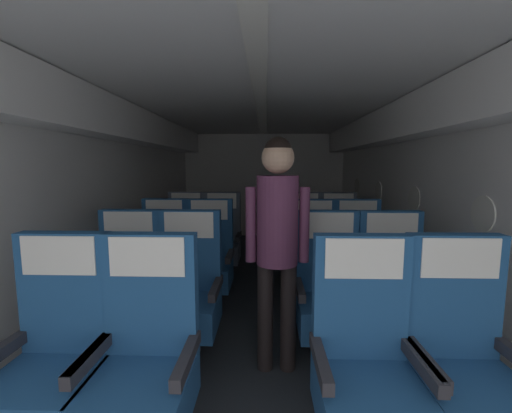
{
  "coord_description": "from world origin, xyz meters",
  "views": [
    {
      "loc": [
        0.06,
        -0.17,
        1.43
      ],
      "look_at": [
        -0.06,
        3.61,
        0.96
      ],
      "focal_mm": 23.11,
      "sensor_mm": 36.0,
      "label": 1
    }
  ],
  "objects_px": {
    "seat_a_left_window": "(54,363)",
    "seat_d_left_window": "(185,241)",
    "seat_c_right_window": "(313,262)",
    "seat_c_left_aisle": "(209,261)",
    "seat_d_right_aisle": "(339,242)",
    "seat_d_left_aisle": "(221,241)",
    "seat_c_right_aisle": "(359,262)",
    "seat_d_right_window": "(303,242)",
    "seat_a_left_aisle": "(144,365)",
    "seat_b_left_window": "(126,293)",
    "seat_b_right_window": "(329,296)",
    "seat_b_left_aisle": "(188,295)",
    "seat_a_right_aisle": "(464,369)",
    "flight_attendant": "(277,230)",
    "seat_c_left_window": "(163,261)",
    "seat_a_right_window": "(365,370)",
    "seat_b_right_aisle": "(393,297)"
  },
  "relations": [
    {
      "from": "seat_c_right_aisle",
      "to": "seat_d_right_window",
      "type": "relative_size",
      "value": 1.0
    },
    {
      "from": "seat_b_left_aisle",
      "to": "seat_b_left_window",
      "type": "bearing_deg",
      "value": 178.84
    },
    {
      "from": "seat_d_left_window",
      "to": "seat_a_left_aisle",
      "type": "bearing_deg",
      "value": -80.25
    },
    {
      "from": "seat_d_left_window",
      "to": "seat_d_left_aisle",
      "type": "relative_size",
      "value": 1.0
    },
    {
      "from": "seat_c_left_window",
      "to": "seat_c_right_aisle",
      "type": "bearing_deg",
      "value": -0.06
    },
    {
      "from": "seat_c_right_window",
      "to": "seat_a_left_window",
      "type": "bearing_deg",
      "value": -130.85
    },
    {
      "from": "seat_b_left_window",
      "to": "seat_d_left_window",
      "type": "relative_size",
      "value": 1.0
    },
    {
      "from": "seat_a_left_window",
      "to": "seat_d_left_aisle",
      "type": "bearing_deg",
      "value": 80.03
    },
    {
      "from": "seat_c_right_aisle",
      "to": "seat_a_right_window",
      "type": "bearing_deg",
      "value": -104.41
    },
    {
      "from": "seat_a_right_window",
      "to": "seat_b_left_aisle",
      "type": "distance_m",
      "value": 1.39
    },
    {
      "from": "seat_a_right_window",
      "to": "seat_d_right_window",
      "type": "relative_size",
      "value": 1.0
    },
    {
      "from": "seat_a_right_aisle",
      "to": "seat_c_right_aisle",
      "type": "bearing_deg",
      "value": 90.54
    },
    {
      "from": "seat_a_left_aisle",
      "to": "seat_d_right_window",
      "type": "relative_size",
      "value": 1.0
    },
    {
      "from": "seat_c_right_aisle",
      "to": "seat_c_right_window",
      "type": "relative_size",
      "value": 1.0
    },
    {
      "from": "seat_b_left_aisle",
      "to": "seat_c_left_aisle",
      "type": "height_order",
      "value": "same"
    },
    {
      "from": "seat_c_left_window",
      "to": "seat_d_left_window",
      "type": "xyz_separation_m",
      "value": [
        0.01,
        0.88,
        0.0
      ]
    },
    {
      "from": "seat_a_right_aisle",
      "to": "seat_a_right_window",
      "type": "height_order",
      "value": "same"
    },
    {
      "from": "seat_c_left_aisle",
      "to": "seat_d_left_window",
      "type": "xyz_separation_m",
      "value": [
        -0.46,
        0.9,
        0.0
      ]
    },
    {
      "from": "seat_b_left_window",
      "to": "seat_d_right_window",
      "type": "xyz_separation_m",
      "value": [
        1.55,
        1.78,
        0.0
      ]
    },
    {
      "from": "seat_a_right_window",
      "to": "seat_d_left_aisle",
      "type": "height_order",
      "value": "same"
    },
    {
      "from": "seat_d_left_window",
      "to": "seat_d_right_aisle",
      "type": "distance_m",
      "value": 1.98
    },
    {
      "from": "seat_a_left_window",
      "to": "seat_c_right_window",
      "type": "relative_size",
      "value": 1.0
    },
    {
      "from": "seat_c_left_aisle",
      "to": "seat_d_left_aisle",
      "type": "height_order",
      "value": "same"
    },
    {
      "from": "seat_c_right_window",
      "to": "seat_d_left_window",
      "type": "xyz_separation_m",
      "value": [
        -1.53,
        0.89,
        0.0
      ]
    },
    {
      "from": "seat_b_right_aisle",
      "to": "seat_d_right_aisle",
      "type": "relative_size",
      "value": 1.0
    },
    {
      "from": "seat_c_left_aisle",
      "to": "seat_d_right_aisle",
      "type": "bearing_deg",
      "value": 30.76
    },
    {
      "from": "seat_a_left_aisle",
      "to": "seat_c_left_aisle",
      "type": "bearing_deg",
      "value": 89.83
    },
    {
      "from": "seat_b_right_window",
      "to": "seat_c_right_aisle",
      "type": "bearing_deg",
      "value": 62.21
    },
    {
      "from": "seat_a_right_window",
      "to": "seat_c_right_aisle",
      "type": "bearing_deg",
      "value": 75.59
    },
    {
      "from": "seat_c_right_window",
      "to": "seat_d_right_aisle",
      "type": "bearing_deg",
      "value": 63.26
    },
    {
      "from": "seat_a_right_window",
      "to": "seat_b_left_window",
      "type": "height_order",
      "value": "same"
    },
    {
      "from": "seat_a_left_aisle",
      "to": "seat_d_left_aisle",
      "type": "distance_m",
      "value": 2.67
    },
    {
      "from": "seat_a_right_window",
      "to": "seat_c_right_window",
      "type": "height_order",
      "value": "same"
    },
    {
      "from": "seat_d_left_aisle",
      "to": "seat_d_right_aisle",
      "type": "distance_m",
      "value": 1.51
    },
    {
      "from": "seat_a_left_aisle",
      "to": "seat_a_right_window",
      "type": "xyz_separation_m",
      "value": [
        1.07,
        0.0,
        0.0
      ]
    },
    {
      "from": "seat_b_right_window",
      "to": "seat_c_left_aisle",
      "type": "xyz_separation_m",
      "value": [
        -1.06,
        0.87,
        0.0
      ]
    },
    {
      "from": "seat_b_right_window",
      "to": "seat_c_right_window",
      "type": "bearing_deg",
      "value": 89.47
    },
    {
      "from": "seat_c_left_window",
      "to": "seat_a_right_window",
      "type": "bearing_deg",
      "value": -49.19
    },
    {
      "from": "seat_d_left_aisle",
      "to": "seat_a_left_window",
      "type": "bearing_deg",
      "value": -99.97
    },
    {
      "from": "seat_a_left_aisle",
      "to": "seat_a_right_aisle",
      "type": "height_order",
      "value": "same"
    },
    {
      "from": "seat_b_left_window",
      "to": "seat_a_right_window",
      "type": "bearing_deg",
      "value": -30.23
    },
    {
      "from": "seat_d_right_window",
      "to": "seat_c_left_window",
      "type": "bearing_deg",
      "value": -149.8
    },
    {
      "from": "seat_d_right_aisle",
      "to": "flight_attendant",
      "type": "xyz_separation_m",
      "value": [
        -0.86,
        -1.96,
        0.54
      ]
    },
    {
      "from": "seat_c_left_window",
      "to": "seat_c_right_window",
      "type": "xyz_separation_m",
      "value": [
        1.54,
        -0.01,
        0.0
      ]
    },
    {
      "from": "seat_a_left_window",
      "to": "seat_d_left_window",
      "type": "distance_m",
      "value": 2.66
    },
    {
      "from": "seat_d_right_window",
      "to": "seat_b_right_window",
      "type": "bearing_deg",
      "value": -90.32
    },
    {
      "from": "seat_c_left_window",
      "to": "seat_d_right_window",
      "type": "relative_size",
      "value": 1.0
    },
    {
      "from": "seat_a_left_aisle",
      "to": "seat_b_right_window",
      "type": "relative_size",
      "value": 1.0
    },
    {
      "from": "seat_b_left_aisle",
      "to": "seat_d_right_window",
      "type": "relative_size",
      "value": 1.0
    },
    {
      "from": "seat_d_right_aisle",
      "to": "flight_attendant",
      "type": "relative_size",
      "value": 0.67
    }
  ]
}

